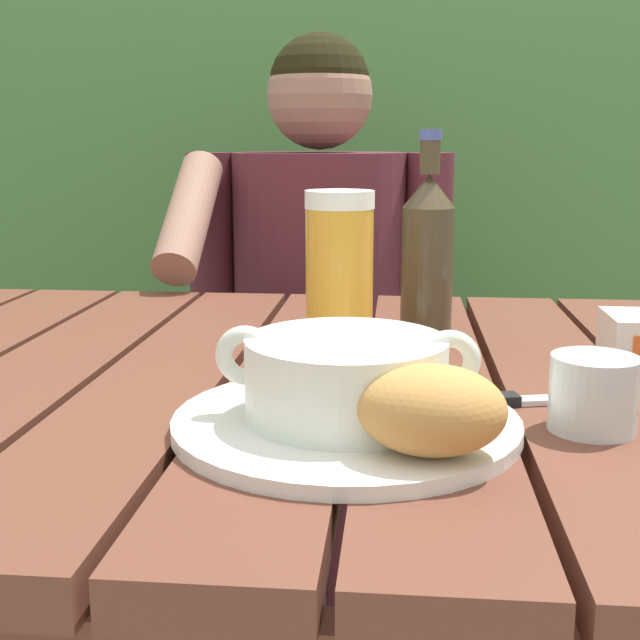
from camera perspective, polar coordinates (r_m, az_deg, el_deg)
dining_table at (r=0.89m, az=-1.51°, el=-9.88°), size 1.20×0.85×0.77m
hedge_backdrop at (r=2.38m, az=3.97°, el=11.81°), size 3.90×0.79×1.92m
chair_near_diner at (r=1.77m, az=0.46°, el=-5.05°), size 0.50×0.43×0.95m
person_eating at (r=1.52m, az=-0.29°, el=0.93°), size 0.48×0.47×1.19m
serving_plate at (r=0.68m, az=1.78°, el=-7.07°), size 0.28×0.28×0.01m
soup_bowl at (r=0.67m, az=1.81°, el=-3.82°), size 0.21×0.16×0.07m
bread_roll at (r=0.60m, az=7.68°, el=-6.14°), size 0.11×0.08×0.07m
beer_glass at (r=0.88m, az=1.33°, el=3.04°), size 0.07×0.07×0.18m
beer_bottle at (r=0.96m, az=7.38°, el=4.33°), size 0.06×0.06×0.24m
water_glass_small at (r=0.71m, az=18.25°, el=-4.80°), size 0.07×0.07×0.06m
table_knife at (r=0.77m, az=13.22°, el=-5.38°), size 0.15×0.05×0.01m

